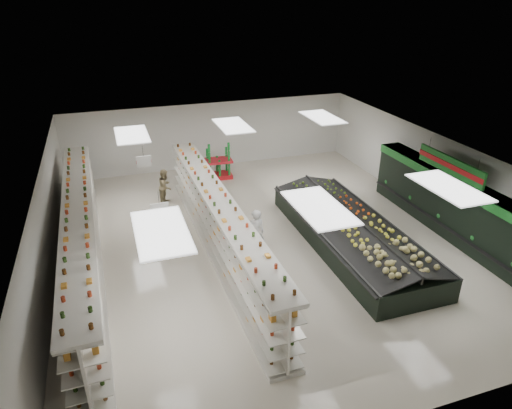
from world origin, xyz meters
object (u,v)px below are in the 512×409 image
object	(u,v)px
shopper_main	(256,233)
shopper_background	(165,186)
produce_island	(351,231)
soda_endcap	(218,162)
gondola_left	(83,242)
gondola_center	(219,228)

from	to	relation	value
shopper_main	shopper_background	world-z (taller)	shopper_main
produce_island	shopper_background	bearing A→B (deg)	135.25
shopper_background	soda_endcap	bearing A→B (deg)	-23.63
gondola_left	produce_island	bearing A→B (deg)	-9.81
gondola_center	soda_endcap	bearing A→B (deg)	75.20
gondola_left	soda_endcap	size ratio (longest dim) A/B	7.65
gondola_left	soda_endcap	xyz separation A→B (m)	(5.96, 6.20, -0.20)
gondola_center	shopper_main	world-z (taller)	gondola_center
gondola_center	shopper_background	world-z (taller)	gondola_center
produce_island	shopper_main	bearing A→B (deg)	174.21
soda_endcap	shopper_main	xyz separation A→B (m)	(-0.56, -7.21, 0.08)
gondola_left	shopper_background	distance (m)	5.28
gondola_center	produce_island	bearing A→B (deg)	-12.94
gondola_left	produce_island	xyz separation A→B (m)	(8.79, -1.35, -0.45)
gondola_center	shopper_main	bearing A→B (deg)	-30.51
produce_island	shopper_background	xyz separation A→B (m)	(-5.61, 5.56, 0.21)
gondola_center	soda_endcap	distance (m)	6.80
gondola_left	shopper_main	xyz separation A→B (m)	(5.40, -1.01, -0.12)
gondola_center	soda_endcap	xyz separation A→B (m)	(1.64, 6.59, -0.16)
soda_endcap	shopper_main	distance (m)	7.23
soda_endcap	gondola_center	bearing A→B (deg)	-104.00
shopper_main	shopper_background	distance (m)	5.66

